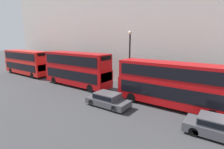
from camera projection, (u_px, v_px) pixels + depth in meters
The scene contains 7 objects.
bus_leading at pixel (172, 83), 16.17m from camera, with size 2.59×10.40×4.23m.
bus_second_in_queue at pixel (77, 68), 23.41m from camera, with size 2.59×10.18×4.53m.
bus_third_in_queue at pixel (27, 62), 30.69m from camera, with size 2.59×10.36×4.24m.
car_dark_sedan at pixel (218, 127), 11.43m from camera, with size 1.89×4.21×1.34m.
car_hatchback at pixel (108, 99), 16.63m from camera, with size 1.90×4.20×1.32m.
street_lamp at pixel (130, 56), 20.45m from camera, with size 0.44×0.44×7.24m.
pedestrian at pixel (76, 74), 27.95m from camera, with size 0.36×0.36×1.70m.
Camera 1 is at (-14.38, 0.95, 6.43)m, focal length 28.00 mm.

